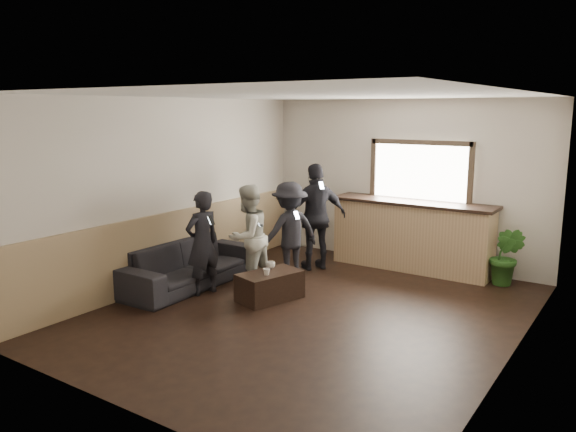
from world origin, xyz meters
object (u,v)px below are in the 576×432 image
Objects in this scene: coffee_table at (270,286)px; cup_a at (271,265)px; person_c at (289,231)px; person_d at (316,217)px; person_b at (248,237)px; person_a at (202,243)px; potted_plant at (507,256)px; cup_b at (267,272)px; sofa at (188,264)px; bar_counter at (412,231)px.

coffee_table is 7.20× the size of cup_a.
person_d is (0.05, 0.72, 0.11)m from person_c.
person_a is at bearing -28.06° from person_b.
person_c is 0.73m from person_d.
person_b is 0.74m from person_c.
person_b reaches higher than potted_plant.
person_a is at bearing 19.17° from person_d.
person_a is at bearing -169.23° from cup_b.
sofa is at bearing 6.62° from person_d.
cup_b is 0.11× the size of potted_plant.
person_a is (-2.00, -2.91, 0.11)m from bar_counter.
person_c reaches higher than coffee_table.
potted_plant is at bearing 143.09° from person_c.
bar_counter reaches higher than cup_b.
cup_a is at bearing -76.70° from sofa.
sofa is at bearing -18.01° from person_c.
cup_b is 1.21m from person_c.
sofa is at bearing -58.42° from person_b.
person_d reaches higher than cup_b.
cup_a is 0.89m from person_c.
person_c is (-0.22, 0.80, 0.33)m from cup_a.
cup_b is 0.06× the size of person_d.
coffee_table is 0.32m from cup_a.
coffee_table is 0.89m from person_b.
person_c is at bearing -44.78° from sofa.
cup_a is (-1.15, -2.42, -0.20)m from bar_counter.
person_d reaches higher than cup_a.
sofa is at bearing -173.36° from coffee_table.
coffee_table is 1.15m from person_a.
person_d is at bearing 172.88° from person_a.
cup_a is (1.30, 0.34, 0.11)m from sofa.
sofa is 1.53× the size of person_a.
person_d is (-0.16, 1.53, 0.44)m from cup_a.
person_d is at bearing -158.77° from person_c.
cup_b is 1.90m from person_d.
person_b reaches higher than person_a.
cup_b is 3.66m from potted_plant.
person_c is (-0.36, 1.10, 0.33)m from cup_b.
person_d reaches higher than sofa.
person_c is at bearing 105.07° from cup_a.
person_d is at bearing 96.13° from cup_a.
person_c is at bearing 108.33° from coffee_table.
person_b is at bearing 162.04° from person_a.
person_d reaches higher than potted_plant.
person_b is (0.80, 0.46, 0.44)m from sofa.
cup_a reaches higher than coffee_table.
cup_b reaches higher than coffee_table.
sofa is 23.56× the size of cup_b.
person_d is at bearing -164.26° from potted_plant.
person_d is at bearing 168.04° from person_b.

